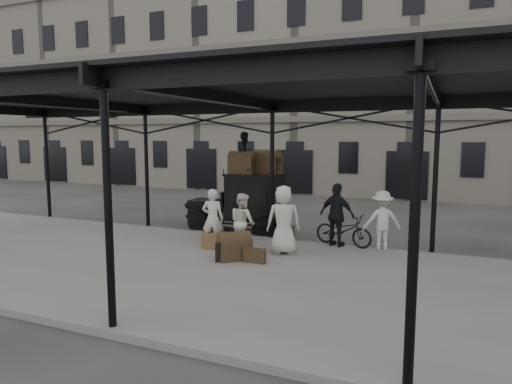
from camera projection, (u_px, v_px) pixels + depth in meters
ground at (247, 256)px, 13.41m from camera, size 120.00×120.00×0.00m
platform at (215, 272)px, 11.58m from camera, size 28.00×8.00×0.15m
canopy at (218, 92)px, 11.28m from camera, size 22.50×9.00×4.74m
building_frontage at (363, 81)px, 28.98m from camera, size 64.00×8.00×14.00m
taxi at (247, 200)px, 16.52m from camera, size 3.65×1.55×2.18m
porter_left at (213, 219)px, 13.64m from camera, size 0.74×0.57×1.80m
porter_midleft at (243, 222)px, 13.40m from camera, size 1.05×1.00×1.71m
porter_centre at (284, 220)px, 13.03m from camera, size 1.14×0.98×1.97m
porter_official at (337, 215)px, 13.89m from camera, size 1.22×0.75×1.94m
porter_right at (382, 220)px, 13.53m from camera, size 1.30×1.06×1.75m
bicycle at (344, 230)px, 14.02m from camera, size 1.96×1.09×0.98m
porter_roof at (245, 153)px, 16.23m from camera, size 0.74×0.85×1.48m
steamer_trunk_roof_near at (242, 164)px, 16.17m from camera, size 0.93×0.58×0.67m
steamer_trunk_roof_far at (267, 163)px, 16.28m from camera, size 1.01×0.66×0.71m
steamer_trunk_platform at (234, 248)px, 12.43m from camera, size 1.01×0.99×0.64m
wicker_hamper at (213, 240)px, 13.71m from camera, size 0.67×0.54×0.50m
suitcase_upright at (291, 234)px, 14.72m from camera, size 0.23×0.62×0.45m
suitcase_flat at (255, 256)px, 12.12m from camera, size 0.61×0.17×0.40m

